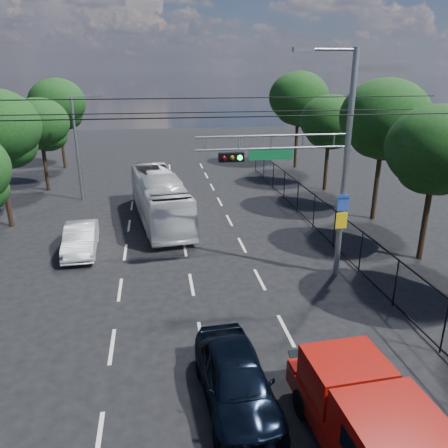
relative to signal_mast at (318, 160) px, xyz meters
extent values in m
plane|color=black|center=(-5.28, -7.99, -5.24)|extent=(120.00, 120.00, 0.00)
cube|color=beige|center=(-8.28, -7.99, -5.24)|extent=(0.12, 2.00, 0.01)
cube|color=beige|center=(-8.28, -3.99, -5.24)|extent=(0.12, 2.00, 0.01)
cube|color=beige|center=(-8.28, 0.01, -5.24)|extent=(0.12, 2.00, 0.01)
cube|color=beige|center=(-8.28, 4.01, -5.24)|extent=(0.12, 2.00, 0.01)
cube|color=beige|center=(-8.28, 8.01, -5.24)|extent=(0.12, 2.00, 0.01)
cube|color=beige|center=(-8.28, 12.01, -5.24)|extent=(0.12, 2.00, 0.01)
cube|color=beige|center=(-8.28, 16.01, -5.24)|extent=(0.12, 2.00, 0.01)
cube|color=beige|center=(-8.28, 20.01, -5.24)|extent=(0.12, 2.00, 0.01)
cube|color=beige|center=(-8.28, 24.01, -5.24)|extent=(0.12, 2.00, 0.01)
cube|color=beige|center=(-5.28, -7.99, -5.24)|extent=(0.12, 2.00, 0.01)
cube|color=beige|center=(-5.28, -3.99, -5.24)|extent=(0.12, 2.00, 0.01)
cube|color=beige|center=(-5.28, 0.01, -5.24)|extent=(0.12, 2.00, 0.01)
cube|color=beige|center=(-5.28, 4.01, -5.24)|extent=(0.12, 2.00, 0.01)
cube|color=beige|center=(-5.28, 8.01, -5.24)|extent=(0.12, 2.00, 0.01)
cube|color=beige|center=(-5.28, 12.01, -5.24)|extent=(0.12, 2.00, 0.01)
cube|color=beige|center=(-5.28, 16.01, -5.24)|extent=(0.12, 2.00, 0.01)
cube|color=beige|center=(-5.28, 20.01, -5.24)|extent=(0.12, 2.00, 0.01)
cube|color=beige|center=(-5.28, 24.01, -5.24)|extent=(0.12, 2.00, 0.01)
cube|color=beige|center=(-2.28, -7.99, -5.24)|extent=(0.12, 2.00, 0.01)
cube|color=beige|center=(-2.28, -3.99, -5.24)|extent=(0.12, 2.00, 0.01)
cube|color=beige|center=(-2.28, 0.01, -5.24)|extent=(0.12, 2.00, 0.01)
cube|color=beige|center=(-2.28, 4.01, -5.24)|extent=(0.12, 2.00, 0.01)
cube|color=beige|center=(-2.28, 8.01, -5.24)|extent=(0.12, 2.00, 0.01)
cube|color=beige|center=(-2.28, 12.01, -5.24)|extent=(0.12, 2.00, 0.01)
cube|color=beige|center=(-2.28, 16.01, -5.24)|extent=(0.12, 2.00, 0.01)
cube|color=beige|center=(-2.28, 20.01, -5.24)|extent=(0.12, 2.00, 0.01)
cube|color=beige|center=(-2.28, 24.01, -5.24)|extent=(0.12, 2.00, 0.01)
cylinder|color=slate|center=(1.22, 0.01, -0.49)|extent=(0.24, 0.24, 9.50)
cylinder|color=slate|center=(0.22, 0.01, 4.16)|extent=(2.00, 0.10, 0.10)
cube|color=slate|center=(-0.88, 0.01, 4.16)|extent=(0.80, 0.25, 0.18)
cylinder|color=slate|center=(-1.88, 0.01, 1.01)|extent=(6.20, 0.08, 0.08)
cylinder|color=slate|center=(-1.88, 0.01, 0.51)|extent=(6.20, 0.08, 0.08)
cube|color=black|center=(-3.58, 0.01, 0.21)|extent=(1.00, 0.28, 0.35)
sphere|color=#3F0505|center=(-3.90, -0.14, 0.21)|extent=(0.20, 0.20, 0.20)
sphere|color=#4C3805|center=(-3.58, -0.14, 0.21)|extent=(0.20, 0.20, 0.20)
sphere|color=#0CE533|center=(-3.26, -0.14, 0.21)|extent=(0.20, 0.20, 0.20)
cube|color=#0D5B2D|center=(-1.98, 0.01, 0.26)|extent=(1.80, 0.05, 0.40)
cube|color=#2443A8|center=(1.20, -0.13, -1.84)|extent=(0.50, 0.04, 0.70)
cube|color=yellow|center=(1.20, -0.13, -2.64)|extent=(0.50, 0.04, 0.70)
cylinder|color=slate|center=(0.62, 0.01, 0.76)|extent=(0.05, 0.05, 0.50)
cylinder|color=slate|center=(-0.68, 0.01, 0.76)|extent=(0.05, 0.05, 0.50)
cylinder|color=slate|center=(-1.98, 0.01, 0.76)|extent=(0.05, 0.05, 0.50)
cylinder|color=slate|center=(-3.28, 0.01, 0.76)|extent=(0.05, 0.05, 0.50)
cylinder|color=slate|center=(-4.58, 0.01, 0.76)|extent=(0.05, 0.05, 0.50)
cylinder|color=slate|center=(-11.78, 14.01, -1.74)|extent=(0.18, 0.18, 7.00)
cylinder|color=slate|center=(-10.98, 14.01, 1.76)|extent=(1.60, 0.09, 0.09)
cube|color=slate|center=(-10.08, 14.01, 1.76)|extent=(0.60, 0.22, 0.15)
cylinder|color=black|center=(-5.28, -1.99, 1.96)|extent=(22.00, 0.04, 0.04)
cylinder|color=black|center=(-5.28, 1.51, 2.36)|extent=(22.00, 0.04, 0.04)
cylinder|color=black|center=(-5.28, 3.01, 1.66)|extent=(22.00, 0.04, 0.04)
cube|color=black|center=(2.32, 4.01, -3.29)|extent=(0.04, 34.00, 0.06)
cube|color=black|center=(2.32, 4.01, -5.09)|extent=(0.04, 34.00, 0.06)
cylinder|color=black|center=(2.32, -5.99, -4.24)|extent=(0.06, 0.06, 2.00)
cylinder|color=black|center=(2.32, -2.99, -4.24)|extent=(0.06, 0.06, 2.00)
cylinder|color=black|center=(2.32, 0.01, -4.24)|extent=(0.06, 0.06, 2.00)
cylinder|color=black|center=(2.32, 3.01, -4.24)|extent=(0.06, 0.06, 2.00)
cylinder|color=black|center=(2.32, 6.01, -4.24)|extent=(0.06, 0.06, 2.00)
cylinder|color=black|center=(2.32, 9.01, -4.24)|extent=(0.06, 0.06, 2.00)
cylinder|color=black|center=(2.32, 12.01, -4.24)|extent=(0.06, 0.06, 2.00)
cylinder|color=black|center=(2.32, 15.01, -4.24)|extent=(0.06, 0.06, 2.00)
cylinder|color=black|center=(2.32, 18.01, -4.24)|extent=(0.06, 0.06, 2.00)
cylinder|color=black|center=(2.32, 21.01, -4.24)|extent=(0.06, 0.06, 2.00)
cylinder|color=black|center=(5.92, 1.01, -3.14)|extent=(0.28, 0.28, 4.20)
ellipsoid|color=black|center=(5.92, 1.01, 0.16)|extent=(4.50, 4.50, 3.83)
ellipsoid|color=black|center=(6.32, 1.31, -0.89)|extent=(3.00, 3.00, 2.40)
ellipsoid|color=black|center=(5.57, 0.81, -0.74)|extent=(2.85, 2.85, 2.28)
cylinder|color=black|center=(6.52, 7.01, -2.86)|extent=(0.28, 0.28, 4.76)
ellipsoid|color=black|center=(6.52, 7.01, 0.88)|extent=(5.10, 5.10, 4.33)
ellipsoid|color=black|center=(6.92, 7.31, -0.31)|extent=(3.40, 3.40, 2.72)
ellipsoid|color=black|center=(6.17, 6.81, -0.14)|extent=(3.23, 3.23, 2.58)
cylinder|color=black|center=(6.12, 14.01, -3.23)|extent=(0.28, 0.28, 4.03)
ellipsoid|color=black|center=(6.12, 14.01, -0.06)|extent=(4.32, 4.32, 3.67)
ellipsoid|color=black|center=(6.52, 14.31, -1.07)|extent=(2.88, 2.88, 2.30)
ellipsoid|color=black|center=(5.77, 13.81, -0.92)|extent=(2.74, 2.74, 2.19)
cylinder|color=black|center=(6.32, 22.01, -2.78)|extent=(0.28, 0.28, 4.93)
ellipsoid|color=black|center=(6.32, 22.01, 1.09)|extent=(5.28, 5.28, 4.49)
ellipsoid|color=black|center=(6.72, 22.31, -0.14)|extent=(3.52, 3.52, 2.82)
ellipsoid|color=black|center=(5.97, 21.81, 0.04)|extent=(3.34, 3.34, 2.68)
cylinder|color=black|center=(-15.08, 9.01, -3.00)|extent=(0.28, 0.28, 4.48)
ellipsoid|color=black|center=(-14.68, 9.31, -0.60)|extent=(3.20, 3.20, 2.56)
cylinder|color=black|center=(-14.68, 17.01, -3.28)|extent=(0.28, 0.28, 3.92)
ellipsoid|color=black|center=(-14.68, 17.01, -0.20)|extent=(4.20, 4.20, 3.57)
ellipsoid|color=black|center=(-14.28, 17.31, -1.18)|extent=(2.80, 2.80, 2.24)
ellipsoid|color=black|center=(-15.03, 16.81, -1.04)|extent=(2.66, 2.66, 2.13)
cylinder|color=black|center=(-14.88, 25.01, -2.95)|extent=(0.28, 0.28, 4.59)
ellipsoid|color=black|center=(-14.88, 25.01, 0.66)|extent=(4.92, 4.92, 4.18)
ellipsoid|color=black|center=(-14.48, 25.31, -0.49)|extent=(3.28, 3.28, 2.62)
ellipsoid|color=black|center=(-15.23, 24.81, -0.32)|extent=(3.12, 3.12, 2.49)
cylinder|color=black|center=(-3.01, -7.91, -4.87)|extent=(0.32, 0.76, 0.75)
cylinder|color=black|center=(-1.19, -7.81, -4.87)|extent=(0.32, 0.76, 0.75)
cube|color=maroon|center=(-2.01, -9.52, -4.58)|extent=(2.33, 5.46, 0.60)
cube|color=maroon|center=(-2.14, -7.11, -4.49)|extent=(2.01, 0.70, 0.59)
cube|color=black|center=(-2.16, -6.82, -4.22)|extent=(1.84, 0.53, 0.33)
cube|color=maroon|center=(-2.08, -8.29, -3.80)|extent=(2.02, 1.76, 1.02)
cube|color=black|center=(-2.03, -9.09, -3.74)|extent=(1.66, 0.14, 0.59)
cube|color=black|center=(-0.94, -10.65, -3.69)|extent=(0.11, 1.29, 0.48)
imported|color=black|center=(-4.67, -7.18, -4.46)|extent=(2.10, 4.67, 1.56)
imported|color=silver|center=(-6.41, 8.70, -3.83)|extent=(3.69, 10.35, 2.82)
imported|color=silver|center=(-10.44, 4.39, -4.54)|extent=(1.70, 4.33, 1.40)
camera|label=1|loc=(-6.51, -16.75, 3.49)|focal=35.00mm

